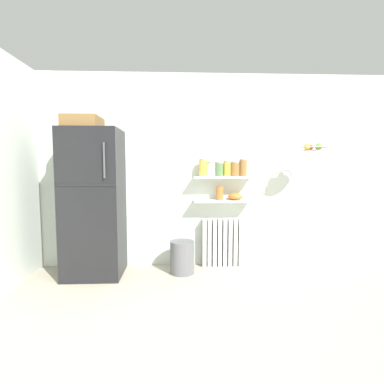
{
  "coord_description": "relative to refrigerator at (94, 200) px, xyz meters",
  "views": [
    {
      "loc": [
        -0.36,
        -2.14,
        1.38
      ],
      "look_at": [
        -0.18,
        1.6,
        1.05
      ],
      "focal_mm": 28.5,
      "sensor_mm": 36.0,
      "label": 1
    }
  ],
  "objects": [
    {
      "name": "trash_bin",
      "position": [
        1.1,
        -0.01,
        -0.73
      ],
      "size": [
        0.31,
        0.31,
        0.42
      ],
      "primitive_type": "cylinder",
      "color": "slate",
      "rests_on": "ground_plane"
    },
    {
      "name": "vase",
      "position": [
        1.61,
        0.22,
        0.06
      ],
      "size": [
        0.09,
        0.09,
        0.18
      ],
      "primitive_type": "cylinder",
      "color": "#CC7033",
      "rests_on": "wall_shelf_lower"
    },
    {
      "name": "hanging_fruit_basket",
      "position": [
        2.73,
        -0.11,
        0.65
      ],
      "size": [
        0.34,
        0.34,
        0.1
      ],
      "color": "#B2B2B7"
    },
    {
      "name": "radiator",
      "position": [
        1.65,
        0.25,
        -0.62
      ],
      "size": [
        0.55,
        0.12,
        0.65
      ],
      "color": "white",
      "rests_on": "ground_plane"
    },
    {
      "name": "back_wall",
      "position": [
        1.41,
        0.38,
        0.36
      ],
      "size": [
        7.04,
        0.1,
        2.6
      ],
      "primitive_type": "cube",
      "color": "silver",
      "rests_on": "ground_plane"
    },
    {
      "name": "wall_shelf_upper",
      "position": [
        1.65,
        0.22,
        0.28
      ],
      "size": [
        0.78,
        0.22,
        0.02
      ],
      "primitive_type": "cube",
      "color": "white"
    },
    {
      "name": "storage_jar_0",
      "position": [
        1.38,
        0.22,
        0.4
      ],
      "size": [
        0.11,
        0.11,
        0.23
      ],
      "color": "yellow",
      "rests_on": "wall_shelf_upper"
    },
    {
      "name": "shelf_bowl",
      "position": [
        1.82,
        0.22,
        0.02
      ],
      "size": [
        0.2,
        0.2,
        0.09
      ],
      "primitive_type": "ellipsoid",
      "color": "orange",
      "rests_on": "wall_shelf_lower"
    },
    {
      "name": "storage_jar_5",
      "position": [
        1.92,
        0.22,
        0.41
      ],
      "size": [
        0.1,
        0.1,
        0.23
      ],
      "color": "olive",
      "rests_on": "wall_shelf_upper"
    },
    {
      "name": "storage_jar_4",
      "position": [
        1.81,
        0.22,
        0.39
      ],
      "size": [
        0.12,
        0.12,
        0.2
      ],
      "color": "olive",
      "rests_on": "wall_shelf_upper"
    },
    {
      "name": "storage_jar_2",
      "position": [
        1.6,
        0.22,
        0.38
      ],
      "size": [
        0.12,
        0.12,
        0.19
      ],
      "color": "#5B7F4C",
      "rests_on": "wall_shelf_upper"
    },
    {
      "name": "storage_jar_1",
      "position": [
        1.49,
        0.22,
        0.39
      ],
      "size": [
        0.11,
        0.11,
        0.19
      ],
      "color": "silver",
      "rests_on": "wall_shelf_upper"
    },
    {
      "name": "storage_jar_3",
      "position": [
        1.7,
        0.22,
        0.39
      ],
      "size": [
        0.09,
        0.09,
        0.21
      ],
      "color": "yellow",
      "rests_on": "wall_shelf_upper"
    },
    {
      "name": "ground_plane",
      "position": [
        1.41,
        -1.17,
        -0.94
      ],
      "size": [
        7.04,
        7.04,
        0.0
      ],
      "primitive_type": "plane",
      "color": "#B2A893"
    },
    {
      "name": "wall_shelf_lower",
      "position": [
        1.65,
        0.22,
        -0.04
      ],
      "size": [
        0.78,
        0.22,
        0.02
      ],
      "primitive_type": "cube",
      "color": "white"
    },
    {
      "name": "refrigerator",
      "position": [
        0.0,
        0.0,
        0.0
      ],
      "size": [
        0.69,
        0.68,
        1.97
      ],
      "color": "black",
      "rests_on": "ground_plane"
    }
  ]
}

